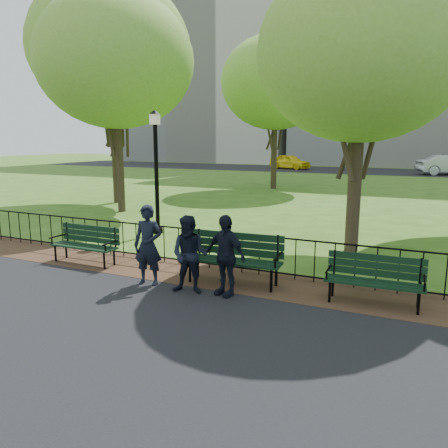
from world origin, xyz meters
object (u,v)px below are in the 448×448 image
at_px(taxi, 290,162).
at_px(person_mid, 190,255).
at_px(park_bench_left_a, 87,240).
at_px(tree_near_e, 362,52).
at_px(person_right, 225,255).
at_px(tree_near_w, 115,61).
at_px(tree_far_c, 276,83).
at_px(lamppost, 156,167).
at_px(person_left, 148,245).
at_px(park_bench_main, 218,250).
at_px(tree_mid_w, 110,48).
at_px(park_bench_right_a, 375,275).

bearing_deg(taxi, person_mid, -146.70).
height_order(park_bench_left_a, tree_near_e, tree_near_e).
height_order(person_right, taxi, person_right).
xyz_separation_m(tree_near_w, tree_far_c, (2.98, 10.45, 0.20)).
bearing_deg(tree_far_c, lamppost, -87.27).
distance_m(tree_far_c, person_left, 18.58).
bearing_deg(park_bench_left_a, park_bench_main, 0.65).
distance_m(tree_far_c, taxi, 17.76).
bearing_deg(lamppost, tree_far_c, 92.73).
bearing_deg(tree_near_w, tree_near_e, -15.54).
bearing_deg(taxi, park_bench_left_a, -151.75).
bearing_deg(tree_mid_w, person_left, -48.85).
bearing_deg(person_right, person_mid, -147.50).
distance_m(park_bench_right_a, person_right, 2.70).
height_order(park_bench_main, park_bench_right_a, park_bench_main).
xyz_separation_m(park_bench_main, person_mid, (-0.20, -0.80, 0.08)).
xyz_separation_m(tree_near_w, person_mid, (7.17, -7.20, -5.05)).
xyz_separation_m(park_bench_left_a, tree_near_e, (5.53, 3.78, 4.42)).
relative_size(tree_near_e, person_right, 4.66).
distance_m(tree_near_w, person_mid, 11.35).
height_order(tree_mid_w, person_right, tree_mid_w).
xyz_separation_m(lamppost, person_left, (2.55, -4.23, -1.22)).
xyz_separation_m(park_bench_right_a, tree_mid_w, (-12.23, 8.33, 6.21)).
bearing_deg(park_bench_right_a, person_mid, -166.56).
distance_m(park_bench_right_a, tree_far_c, 19.15).
distance_m(lamppost, person_right, 6.04).
bearing_deg(person_left, lamppost, 110.98).
relative_size(park_bench_right_a, tree_far_c, 0.20).
distance_m(lamppost, tree_near_w, 5.96).
bearing_deg(tree_near_w, person_mid, -45.13).
relative_size(lamppost, person_mid, 2.51).
xyz_separation_m(park_bench_right_a, person_mid, (-3.25, -0.88, 0.21)).
height_order(park_bench_left_a, person_left, person_left).
height_order(lamppost, tree_near_e, tree_near_e).
xyz_separation_m(tree_near_w, taxi, (-0.84, 26.96, -5.10)).
bearing_deg(tree_near_e, person_right, -110.54).
xyz_separation_m(park_bench_right_a, person_right, (-2.60, -0.70, 0.23)).
bearing_deg(park_bench_main, park_bench_left_a, 176.08).
bearing_deg(tree_far_c, taxi, 103.01).
relative_size(tree_mid_w, person_mid, 6.50).
distance_m(tree_near_w, taxi, 27.45).
xyz_separation_m(park_bench_left_a, lamppost, (-0.32, 3.53, 1.49)).
distance_m(park_bench_left_a, tree_far_c, 17.74).
bearing_deg(tree_far_c, park_bench_left_a, -86.75).
relative_size(tree_far_c, person_left, 5.34).
height_order(lamppost, person_left, lamppost).
relative_size(park_bench_right_a, person_right, 1.11).
bearing_deg(park_bench_right_a, person_left, -171.34).
relative_size(tree_mid_w, tree_far_c, 1.12).
height_order(park_bench_right_a, tree_near_e, tree_near_e).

